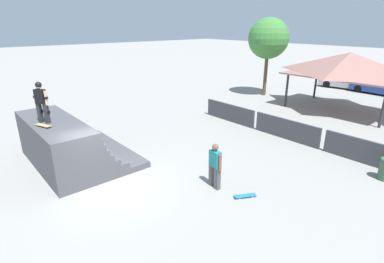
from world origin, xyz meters
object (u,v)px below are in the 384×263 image
at_px(parked_car_silver, 344,82).
at_px(bystander_walking, 215,164).
at_px(skateboard_on_ground, 244,196).
at_px(parked_car_blue, 378,87).
at_px(skater_on_deck, 41,100).
at_px(skateboard_on_deck, 44,125).
at_px(tree_beside_pavilion, 268,39).

bearing_deg(parked_car_silver, bystander_walking, -83.84).
relative_size(skateboard_on_ground, parked_car_blue, 0.19).
bearing_deg(skater_on_deck, parked_car_blue, 52.95).
bearing_deg(bystander_walking, parked_car_blue, -77.11).
distance_m(skateboard_on_deck, tree_beside_pavilion, 18.41).
bearing_deg(parked_car_blue, skater_on_deck, -94.86).
height_order(skater_on_deck, parked_car_blue, skater_on_deck).
bearing_deg(parked_car_silver, skateboard_on_deck, -96.72).
distance_m(tree_beside_pavilion, parked_car_blue, 10.55).
distance_m(bystander_walking, parked_car_blue, 21.61).
distance_m(skateboard_on_deck, bystander_walking, 6.60).
distance_m(bystander_walking, parked_car_silver, 22.26).
height_order(bystander_walking, tree_beside_pavilion, tree_beside_pavilion).
xyz_separation_m(skateboard_on_deck, bystander_walking, (4.96, 4.22, -1.10)).
distance_m(skater_on_deck, parked_car_blue, 25.87).
xyz_separation_m(tree_beside_pavilion, parked_car_blue, (5.96, 7.76, -3.94)).
xyz_separation_m(parked_car_silver, parked_car_blue, (2.90, -0.18, -0.00)).
height_order(bystander_walking, skateboard_on_ground, bystander_walking).
relative_size(bystander_walking, parked_car_blue, 0.41).
xyz_separation_m(skater_on_deck, tree_beside_pavilion, (-2.55, 17.78, 1.62)).
bearing_deg(tree_beside_pavilion, bystander_walking, -59.67).
bearing_deg(skateboard_on_deck, skateboard_on_ground, 15.72).
relative_size(skater_on_deck, skateboard_on_ground, 2.06).
distance_m(parked_car_silver, parked_car_blue, 2.90).
height_order(skater_on_deck, bystander_walking, skater_on_deck).
height_order(skater_on_deck, skateboard_on_ground, skater_on_deck).
distance_m(skateboard_on_ground, tree_beside_pavilion, 16.91).
height_order(tree_beside_pavilion, parked_car_blue, tree_beside_pavilion).
bearing_deg(parked_car_silver, skateboard_on_ground, -80.72).
bearing_deg(bystander_walking, tree_beside_pavilion, -52.31).
bearing_deg(skateboard_on_deck, bystander_walking, 19.72).
bearing_deg(bystander_walking, skater_on_deck, 43.66).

